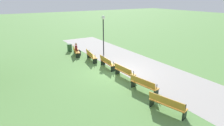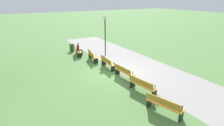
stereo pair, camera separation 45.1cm
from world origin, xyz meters
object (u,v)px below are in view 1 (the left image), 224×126
(bench_1, at_px, (91,56))
(bench_5, at_px, (167,104))
(trash_bin, at_px, (70,48))
(bench_0, at_px, (76,51))
(bench_4, at_px, (144,85))
(bench_3, at_px, (124,71))
(bench_2, at_px, (107,62))
(person_seated, at_px, (77,49))
(lamp_post, at_px, (103,28))

(bench_1, xyz_separation_m, bench_5, (9.17, -0.49, 0.00))
(trash_bin, bearing_deg, bench_0, -0.22)
(bench_0, relative_size, bench_4, 1.00)
(bench_1, relative_size, bench_3, 1.02)
(bench_0, height_order, trash_bin, bench_0)
(bench_1, height_order, bench_2, same)
(bench_1, relative_size, person_seated, 1.57)
(bench_1, bearing_deg, bench_0, -158.60)
(bench_2, distance_m, person_seated, 4.60)
(lamp_post, bearing_deg, bench_0, -115.73)
(bench_0, distance_m, bench_4, 9.19)
(bench_3, xyz_separation_m, bench_4, (2.30, -0.25, 0.00))
(bench_3, xyz_separation_m, person_seated, (-6.87, -0.59, 0.16))
(bench_3, distance_m, bench_4, 2.31)
(bench_5, bearing_deg, bench_3, 155.51)
(person_seated, bearing_deg, trash_bin, -159.85)
(lamp_post, bearing_deg, bench_3, -15.98)
(bench_3, height_order, bench_4, same)
(bench_1, distance_m, bench_5, 9.19)
(bench_3, xyz_separation_m, trash_bin, (-8.54, -0.73, -0.09))
(bench_0, bearing_deg, bench_3, 21.44)
(bench_5, height_order, lamp_post, lamp_post)
(bench_2, relative_size, bench_5, 0.98)
(bench_0, xyz_separation_m, person_seated, (0.01, 0.15, 0.16))
(bench_2, distance_m, trash_bin, 6.27)
(bench_0, distance_m, bench_2, 4.62)
(bench_0, relative_size, bench_5, 1.00)
(bench_5, bearing_deg, lamp_post, 151.66)
(bench_4, relative_size, bench_5, 1.00)
(bench_4, distance_m, bench_5, 2.31)
(person_seated, height_order, trash_bin, person_seated)
(bench_3, distance_m, trash_bin, 8.57)
(bench_2, height_order, bench_3, same)
(bench_4, height_order, bench_5, same)
(bench_3, height_order, trash_bin, bench_3)
(person_seated, bearing_deg, bench_1, 23.94)
(bench_1, xyz_separation_m, lamp_post, (-1.12, 1.89, 2.11))
(bench_2, distance_m, bench_4, 4.62)
(bench_5, bearing_deg, bench_2, 158.56)
(bench_3, relative_size, trash_bin, 2.40)
(bench_2, bearing_deg, lamp_post, 157.41)
(bench_0, bearing_deg, person_seated, 103.36)
(bench_1, bearing_deg, bench_3, 12.25)
(person_seated, bearing_deg, bench_5, 14.60)
(bench_2, bearing_deg, bench_1, -170.83)
(bench_0, relative_size, person_seated, 1.58)
(bench_4, height_order, lamp_post, lamp_post)
(bench_0, height_order, person_seated, person_seated)
(bench_0, xyz_separation_m, lamp_post, (1.15, 2.38, 2.11))
(trash_bin, bearing_deg, bench_2, 6.66)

